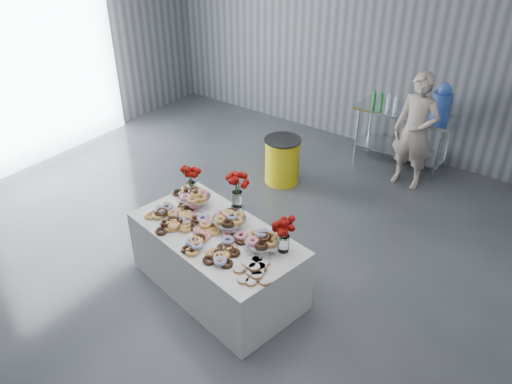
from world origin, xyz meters
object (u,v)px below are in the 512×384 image
display_table (217,260)px  person (415,131)px  water_jug (442,103)px  trash_barrel (282,160)px  prep_table (403,128)px

display_table → person: bearing=76.2°
water_jug → trash_barrel: 2.45m
trash_barrel → display_table: bearing=-73.1°
prep_table → person: (0.35, -0.52, 0.24)m
person → water_jug: bearing=76.5°
person → trash_barrel: person is taller
water_jug → trash_barrel: bearing=-137.3°
display_table → water_jug: 4.13m
display_table → person: person is taller
display_table → prep_table: 3.97m
display_table → trash_barrel: display_table is taller
display_table → prep_table: prep_table is taller
display_table → water_jug: (0.99, 3.93, 0.77)m
person → trash_barrel: 1.95m
water_jug → person: size_ratio=0.32×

